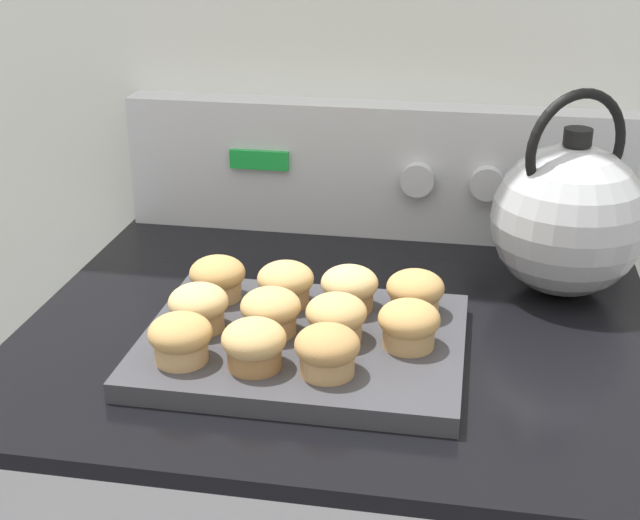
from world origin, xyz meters
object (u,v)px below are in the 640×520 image
(muffin_r1_c0, at_px, (199,307))
(muffin_r2_c2, at_px, (349,288))
(muffin_r2_c0, at_px, (218,278))
(muffin_r0_c0, at_px, (180,338))
(muffin_r1_c2, at_px, (336,317))
(muffin_r2_c3, at_px, (415,292))
(muffin_r0_c1, at_px, (254,344))
(muffin_pan, at_px, (303,344))
(muffin_r0_c2, at_px, (327,350))
(muffin_r2_c1, at_px, (286,283))
(muffin_r1_c1, at_px, (271,311))
(muffin_r1_c3, at_px, (409,324))
(tea_kettle, at_px, (569,217))

(muffin_r1_c0, distance_m, muffin_r2_c2, 0.17)
(muffin_r1_c0, relative_size, muffin_r2_c0, 1.00)
(muffin_r0_c0, distance_m, muffin_r1_c2, 0.17)
(muffin_r0_c0, xyz_separation_m, muffin_r2_c3, (0.23, 0.15, 0.00))
(muffin_r0_c1, bearing_deg, muffin_r2_c0, 118.54)
(muffin_pan, xyz_separation_m, muffin_r0_c2, (0.04, -0.07, 0.04))
(muffin_r2_c0, bearing_deg, muffin_r0_c0, -88.04)
(muffin_pan, distance_m, muffin_r1_c0, 0.12)
(muffin_r1_c2, bearing_deg, muffin_r2_c1, 133.29)
(muffin_r1_c1, height_order, muffin_r2_c2, same)
(muffin_pan, relative_size, muffin_r1_c3, 5.26)
(muffin_r0_c0, distance_m, muffin_r0_c2, 0.15)
(muffin_r0_c2, xyz_separation_m, muffin_r2_c0, (-0.16, 0.15, 0.00))
(muffin_r2_c0, xyz_separation_m, tea_kettle, (0.41, 0.14, 0.05))
(muffin_pan, bearing_deg, muffin_r2_c0, 146.96)
(muffin_r1_c1, relative_size, muffin_r2_c1, 1.00)
(muffin_pan, bearing_deg, muffin_r0_c0, -146.18)
(muffin_r2_c0, bearing_deg, muffin_pan, -33.04)
(muffin_r0_c0, distance_m, muffin_r2_c0, 0.15)
(tea_kettle, bearing_deg, muffin_r2_c2, -150.04)
(muffin_r1_c2, height_order, muffin_r2_c1, same)
(muffin_pan, xyz_separation_m, muffin_r1_c3, (0.11, -0.00, 0.04))
(muffin_r1_c0, distance_m, tea_kettle, 0.46)
(muffin_r1_c3, height_order, muffin_r2_c1, same)
(muffin_r0_c2, bearing_deg, muffin_r2_c0, 136.17)
(muffin_r1_c2, distance_m, muffin_r1_c3, 0.08)
(muffin_r1_c3, xyz_separation_m, muffin_r2_c1, (-0.15, 0.08, 0.00))
(muffin_r1_c0, bearing_deg, muffin_r2_c0, 91.13)
(muffin_r2_c0, distance_m, muffin_r2_c3, 0.23)
(muffin_r0_c1, bearing_deg, tea_kettle, 42.24)
(muffin_r1_c1, distance_m, muffin_r1_c3, 0.15)
(tea_kettle, bearing_deg, muffin_r1_c2, -138.78)
(tea_kettle, bearing_deg, muffin_r2_c1, -155.93)
(muffin_r1_c0, height_order, muffin_r1_c2, same)
(muffin_r1_c0, bearing_deg, muffin_pan, 1.23)
(muffin_r0_c0, bearing_deg, muffin_r2_c3, 33.90)
(muffin_r0_c2, bearing_deg, muffin_r1_c1, 135.08)
(muffin_r1_c0, bearing_deg, muffin_r0_c1, -41.80)
(muffin_r0_c1, xyz_separation_m, muffin_r0_c2, (0.07, 0.00, 0.00))
(muffin_r0_c1, xyz_separation_m, muffin_r2_c1, (-0.00, 0.15, 0.00))
(muffin_pan, distance_m, muffin_r2_c0, 0.15)
(muffin_r0_c0, bearing_deg, muffin_r1_c3, 17.73)
(muffin_r2_c2, xyz_separation_m, muffin_r2_c3, (0.08, 0.00, 0.00))
(muffin_r2_c1, bearing_deg, muffin_r2_c2, 0.66)
(muffin_pan, height_order, muffin_r2_c0, muffin_r2_c0)
(muffin_r1_c1, relative_size, tea_kettle, 0.26)
(muffin_r0_c0, relative_size, muffin_r1_c3, 1.00)
(muffin_r1_c0, xyz_separation_m, muffin_r2_c2, (0.16, 0.08, 0.00))
(muffin_r0_c2, bearing_deg, muffin_r0_c1, -179.58)
(muffin_r1_c1, xyz_separation_m, muffin_r2_c3, (0.15, 0.08, 0.00))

